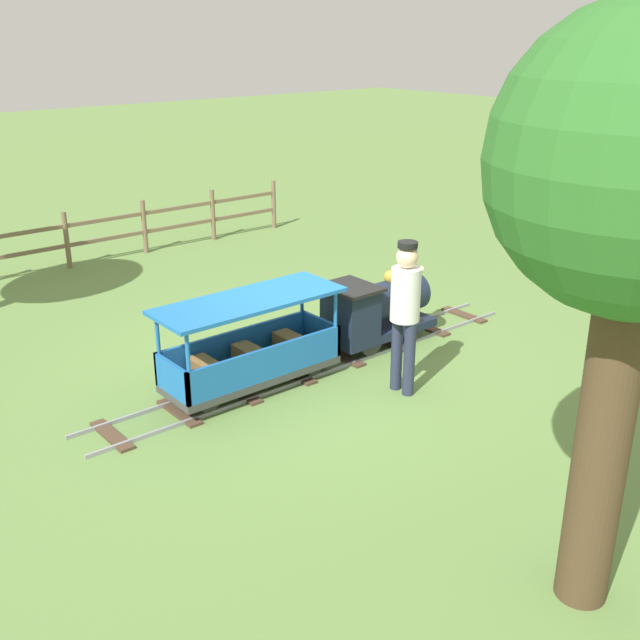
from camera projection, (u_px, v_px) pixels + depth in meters
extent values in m
plane|color=#608442|center=(306.00, 370.00, 8.45)|extent=(60.00, 60.00, 0.00)
cube|color=gray|center=(306.00, 358.00, 8.71)|extent=(0.03, 5.70, 0.04)
cube|color=gray|center=(331.00, 371.00, 8.39)|extent=(0.03, 5.70, 0.04)
cube|color=#4C3828|center=(112.00, 435.00, 7.07)|extent=(0.68, 0.14, 0.03)
cube|color=#4C3828|center=(179.00, 412.00, 7.49)|extent=(0.68, 0.14, 0.03)
cube|color=#4C3828|center=(239.00, 392.00, 7.92)|extent=(0.68, 0.14, 0.03)
cube|color=#4C3828|center=(293.00, 373.00, 8.34)|extent=(0.68, 0.14, 0.03)
cube|color=#4C3828|center=(342.00, 357.00, 8.76)|extent=(0.68, 0.14, 0.03)
cube|color=#4C3828|center=(386.00, 341.00, 9.18)|extent=(0.68, 0.14, 0.03)
cube|color=#4C3828|center=(427.00, 328.00, 9.61)|extent=(0.68, 0.14, 0.03)
cube|color=#4C3828|center=(464.00, 315.00, 10.03)|extent=(0.68, 0.14, 0.03)
cube|color=#192338|center=(380.00, 329.00, 9.04)|extent=(0.56, 1.40, 0.10)
cylinder|color=#192338|center=(393.00, 298.00, 9.04)|extent=(0.44, 0.85, 0.44)
cylinder|color=#B7932D|center=(418.00, 290.00, 9.29)|extent=(0.37, 0.02, 0.37)
cylinder|color=#192338|center=(412.00, 262.00, 9.07)|extent=(0.12, 0.12, 0.33)
sphere|color=#B7932D|center=(391.00, 277.00, 8.91)|extent=(0.16, 0.16, 0.16)
cube|color=#192338|center=(350.00, 312.00, 8.64)|extent=(0.56, 0.45, 0.55)
cube|color=black|center=(351.00, 288.00, 8.54)|extent=(0.64, 0.53, 0.04)
sphere|color=#F2EAB2|center=(420.00, 269.00, 9.21)|extent=(0.10, 0.10, 0.10)
cylinder|color=#2D2D2D|center=(388.00, 318.00, 9.41)|extent=(0.05, 0.32, 0.32)
cylinder|color=#2D2D2D|center=(414.00, 328.00, 9.10)|extent=(0.05, 0.32, 0.32)
cylinder|color=#2D2D2D|center=(346.00, 331.00, 9.00)|extent=(0.05, 0.32, 0.32)
cylinder|color=#2D2D2D|center=(371.00, 342.00, 8.68)|extent=(0.05, 0.32, 0.32)
cube|color=#3F3F3F|center=(252.00, 373.00, 7.96)|extent=(0.64, 1.90, 0.08)
cube|color=blue|center=(235.00, 346.00, 8.10)|extent=(0.04, 1.90, 0.35)
cube|color=blue|center=(268.00, 364.00, 7.66)|extent=(0.04, 1.90, 0.35)
cube|color=blue|center=(320.00, 333.00, 8.43)|extent=(0.64, 0.04, 0.35)
cube|color=blue|center=(172.00, 379.00, 7.33)|extent=(0.64, 0.04, 0.35)
cylinder|color=blue|center=(302.00, 310.00, 8.55)|extent=(0.04, 0.04, 0.75)
cylinder|color=blue|center=(335.00, 324.00, 8.13)|extent=(0.04, 0.04, 0.75)
cylinder|color=blue|center=(159.00, 350.00, 7.48)|extent=(0.04, 0.04, 0.75)
cylinder|color=blue|center=(189.00, 369.00, 7.07)|extent=(0.04, 0.04, 0.75)
cube|color=blue|center=(249.00, 300.00, 7.66)|extent=(0.74, 2.00, 0.04)
cube|color=olive|center=(208.00, 373.00, 7.58)|extent=(0.48, 0.20, 0.24)
cube|color=olive|center=(252.00, 359.00, 7.90)|extent=(0.48, 0.20, 0.24)
cube|color=olive|center=(292.00, 346.00, 8.22)|extent=(0.48, 0.20, 0.24)
cylinder|color=#262626|center=(290.00, 352.00, 8.52)|extent=(0.04, 0.24, 0.24)
cylinder|color=#262626|center=(314.00, 365.00, 8.20)|extent=(0.04, 0.24, 0.24)
cylinder|color=#262626|center=(186.00, 385.00, 7.73)|extent=(0.04, 0.24, 0.24)
cylinder|color=#262626|center=(209.00, 401.00, 7.41)|extent=(0.04, 0.24, 0.24)
cylinder|color=#282D47|center=(397.00, 353.00, 7.89)|extent=(0.12, 0.12, 0.80)
cylinder|color=#282D47|center=(409.00, 359.00, 7.76)|extent=(0.12, 0.12, 0.80)
cylinder|color=white|center=(406.00, 294.00, 7.58)|extent=(0.30, 0.30, 0.55)
sphere|color=beige|center=(407.00, 257.00, 7.44)|extent=(0.22, 0.22, 0.22)
cylinder|color=black|center=(408.00, 245.00, 7.39)|extent=(0.20, 0.20, 0.06)
cylinder|color=#4C3823|center=(602.00, 446.00, 4.71)|extent=(0.34, 0.34, 2.29)
cylinder|color=#756047|center=(67.00, 240.00, 11.89)|extent=(0.08, 0.08, 0.90)
cylinder|color=#756047|center=(144.00, 227.00, 12.68)|extent=(0.08, 0.08, 0.90)
cylinder|color=#756047|center=(213.00, 215.00, 13.48)|extent=(0.08, 0.08, 0.90)
cylinder|color=#756047|center=(274.00, 204.00, 14.27)|extent=(0.08, 0.08, 0.90)
cube|color=#756047|center=(105.00, 220.00, 12.20)|extent=(0.04, 6.70, 0.06)
cube|color=#756047|center=(107.00, 239.00, 12.32)|extent=(0.04, 6.70, 0.06)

